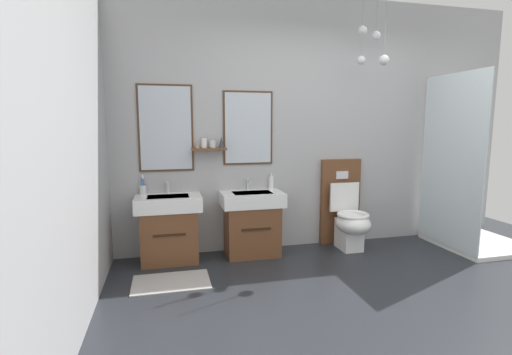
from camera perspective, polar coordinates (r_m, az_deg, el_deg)
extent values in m
cube|color=#23262B|center=(3.21, 22.11, -19.48)|extent=(6.02, 4.92, 0.10)
cube|color=#A8A8AA|center=(4.43, 9.34, 7.92)|extent=(4.82, 0.12, 2.80)
cube|color=#4C301E|center=(4.01, -13.56, 7.29)|extent=(0.56, 0.02, 0.89)
cube|color=silver|center=(4.00, -13.56, 7.29)|extent=(0.52, 0.01, 0.85)
cube|color=#4C301E|center=(4.11, -1.23, 7.52)|extent=(0.55, 0.02, 0.79)
cube|color=silver|center=(4.10, -1.20, 7.52)|extent=(0.51, 0.01, 0.75)
cube|color=brown|center=(3.97, -7.15, 4.32)|extent=(0.36, 0.14, 0.02)
cone|color=gray|center=(3.95, -8.92, 5.17)|extent=(0.05, 0.05, 0.10)
cylinder|color=white|center=(3.96, -7.91, 5.21)|extent=(0.06, 0.06, 0.10)
cylinder|color=silver|center=(3.99, -6.61, 5.09)|extent=(0.07, 0.07, 0.08)
cone|color=#333338|center=(3.97, -5.29, 5.37)|extent=(0.06, 0.06, 0.12)
cylinder|color=gray|center=(4.60, 17.94, 22.81)|extent=(0.01, 0.01, 0.39)
sphere|color=silver|center=(4.55, 17.79, 19.84)|extent=(0.10, 0.10, 0.10)
cylinder|color=gray|center=(4.43, 15.91, 21.68)|extent=(0.01, 0.01, 0.66)
sphere|color=silver|center=(4.35, 15.70, 16.80)|extent=(0.09, 0.09, 0.09)
cylinder|color=gray|center=(4.36, 19.12, 21.61)|extent=(0.01, 0.01, 0.68)
sphere|color=silver|center=(4.29, 18.87, 16.54)|extent=(0.11, 0.11, 0.11)
cylinder|color=gray|center=(4.48, 16.00, 23.53)|extent=(0.01, 0.01, 0.36)
sphere|color=silver|center=(4.43, 15.88, 20.69)|extent=(0.10, 0.10, 0.10)
cube|color=#A8A8AA|center=(2.36, -29.19, 6.94)|extent=(0.12, 3.72, 2.80)
cube|color=#9E9993|center=(3.56, -12.75, -15.25)|extent=(0.68, 0.44, 0.01)
cube|color=brown|center=(4.00, -13.03, -8.57)|extent=(0.56, 0.41, 0.54)
cube|color=black|center=(3.78, -13.01, -8.54)|extent=(0.31, 0.01, 0.02)
cube|color=white|center=(3.92, -13.19, -3.76)|extent=(0.66, 0.44, 0.15)
cube|color=silver|center=(3.88, -13.21, -3.01)|extent=(0.41, 0.24, 0.03)
cylinder|color=silver|center=(4.06, -13.27, -1.51)|extent=(0.03, 0.03, 0.11)
cylinder|color=silver|center=(4.00, -13.29, -0.96)|extent=(0.02, 0.11, 0.02)
cube|color=brown|center=(4.10, -0.66, -7.95)|extent=(0.56, 0.41, 0.54)
cube|color=black|center=(3.88, 0.05, -7.87)|extent=(0.31, 0.01, 0.02)
cube|color=white|center=(4.02, -0.66, -3.25)|extent=(0.66, 0.44, 0.15)
cube|color=silver|center=(3.98, -0.57, -2.51)|extent=(0.41, 0.24, 0.03)
cylinder|color=silver|center=(4.16, -1.19, -1.08)|extent=(0.03, 0.03, 0.11)
cylinder|color=silver|center=(4.10, -1.03, -0.53)|extent=(0.02, 0.11, 0.02)
cube|color=brown|center=(4.56, 12.55, -3.53)|extent=(0.48, 0.10, 1.00)
cube|color=silver|center=(4.46, 12.98, 0.37)|extent=(0.15, 0.01, 0.09)
cube|color=white|center=(4.41, 13.95, -8.39)|extent=(0.22, 0.30, 0.34)
ellipsoid|color=white|center=(4.30, 14.51, -6.75)|extent=(0.37, 0.46, 0.24)
torus|color=white|center=(4.28, 14.56, -5.52)|extent=(0.35, 0.35, 0.04)
cube|color=white|center=(4.44, 13.29, -2.88)|extent=(0.35, 0.03, 0.33)
cylinder|color=silver|center=(4.04, -16.80, -1.80)|extent=(0.07, 0.07, 0.09)
cylinder|color=purple|center=(4.03, -16.64, -1.07)|extent=(0.03, 0.03, 0.16)
cube|color=white|center=(4.01, -16.81, 0.03)|extent=(0.02, 0.02, 0.03)
cylinder|color=#DB3847|center=(4.05, -16.79, -1.06)|extent=(0.01, 0.03, 0.16)
cube|color=white|center=(4.04, -16.82, 0.06)|extent=(0.01, 0.02, 0.03)
cylinder|color=#2D84DB|center=(4.03, -17.03, -0.99)|extent=(0.03, 0.02, 0.17)
cube|color=white|center=(4.01, -16.92, 0.22)|extent=(0.02, 0.02, 0.03)
cylinder|color=#2D84DB|center=(4.02, -16.83, -1.08)|extent=(0.01, 0.02, 0.16)
cube|color=white|center=(4.00, -16.85, 0.06)|extent=(0.01, 0.02, 0.03)
cylinder|color=white|center=(4.20, 2.32, -0.77)|extent=(0.06, 0.06, 0.14)
cylinder|color=silver|center=(4.19, 2.33, 0.44)|extent=(0.02, 0.02, 0.04)
cube|color=white|center=(5.14, 30.75, -8.63)|extent=(0.93, 0.92, 0.05)
cube|color=silver|center=(4.65, 27.52, 2.20)|extent=(0.02, 0.92, 1.90)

